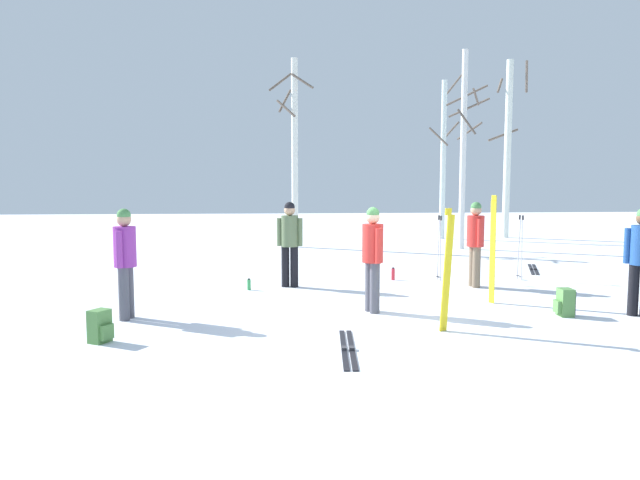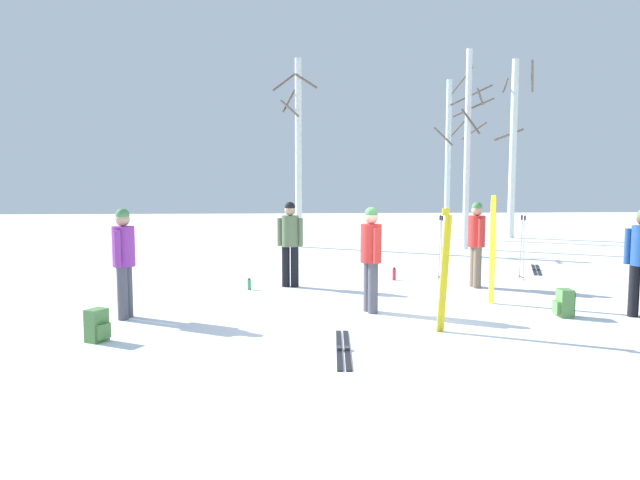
# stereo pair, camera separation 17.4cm
# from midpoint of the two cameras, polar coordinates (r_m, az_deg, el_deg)

# --- Properties ---
(ground_plane) EXTENTS (60.00, 60.00, 0.00)m
(ground_plane) POSITION_cam_midpoint_polar(r_m,az_deg,el_deg) (9.21, 5.62, -7.78)
(ground_plane) COLOR white
(person_0) EXTENTS (0.51, 0.34, 1.72)m
(person_0) POSITION_cam_midpoint_polar(r_m,az_deg,el_deg) (12.01, -3.32, 0.14)
(person_0) COLOR black
(person_0) RESTS_ON ground_plane
(person_2) EXTENTS (0.34, 0.50, 1.72)m
(person_2) POSITION_cam_midpoint_polar(r_m,az_deg,el_deg) (9.71, 4.52, -1.19)
(person_2) COLOR #4C4C56
(person_2) RESTS_ON ground_plane
(person_3) EXTENTS (0.34, 0.52, 1.72)m
(person_3) POSITION_cam_midpoint_polar(r_m,az_deg,el_deg) (12.36, 14.18, 0.14)
(person_3) COLOR #72604C
(person_3) RESTS_ON ground_plane
(person_4) EXTENTS (0.34, 0.51, 1.72)m
(person_4) POSITION_cam_midpoint_polar(r_m,az_deg,el_deg) (9.69, -18.55, -1.48)
(person_4) COLOR #4C4C56
(person_4) RESTS_ON ground_plane
(ski_pair_planted_1) EXTENTS (0.06, 0.14, 1.89)m
(ski_pair_planted_1) POSITION_cam_midpoint_polar(r_m,az_deg,el_deg) (10.81, 15.67, -0.91)
(ski_pair_planted_1) COLOR yellow
(ski_pair_planted_1) RESTS_ON ground_plane
(ski_pair_planted_2) EXTENTS (0.23, 0.13, 1.76)m
(ski_pair_planted_2) POSITION_cam_midpoint_polar(r_m,az_deg,el_deg) (8.67, 11.45, -2.85)
(ski_pair_planted_2) COLOR yellow
(ski_pair_planted_2) RESTS_ON ground_plane
(ski_pair_lying_0) EXTENTS (0.32, 1.81, 0.05)m
(ski_pair_lying_0) POSITION_cam_midpoint_polar(r_m,az_deg,el_deg) (7.74, 2.02, -10.29)
(ski_pair_lying_0) COLOR black
(ski_pair_lying_0) RESTS_ON ground_plane
(ski_pair_lying_1) EXTENTS (0.79, 1.71, 0.05)m
(ski_pair_lying_1) POSITION_cam_midpoint_polar(r_m,az_deg,el_deg) (15.29, 19.33, -2.64)
(ski_pair_lying_1) COLOR black
(ski_pair_lying_1) RESTS_ON ground_plane
(ski_poles_0) EXTENTS (0.07, 0.25, 1.40)m
(ski_poles_0) POSITION_cam_midpoint_polar(r_m,az_deg,el_deg) (13.03, 10.93, -0.55)
(ski_poles_0) COLOR #B2B2BC
(ski_poles_0) RESTS_ON ground_plane
(ski_poles_1) EXTENTS (0.07, 0.26, 1.40)m
(ski_poles_1) POSITION_cam_midpoint_polar(r_m,az_deg,el_deg) (13.58, 18.19, -0.48)
(ski_poles_1) COLOR #B2B2BC
(ski_poles_1) RESTS_ON ground_plane
(backpack_0) EXTENTS (0.34, 0.33, 0.44)m
(backpack_0) POSITION_cam_midpoint_polar(r_m,az_deg,el_deg) (8.55, -20.76, -7.71)
(backpack_0) COLOR #4C7F3F
(backpack_0) RESTS_ON ground_plane
(backpack_1) EXTENTS (0.30, 0.27, 0.44)m
(backpack_1) POSITION_cam_midpoint_polar(r_m,az_deg,el_deg) (10.24, 21.83, -5.56)
(backpack_1) COLOR #4C7F3F
(backpack_1) RESTS_ON ground_plane
(water_bottle_0) EXTENTS (0.07, 0.07, 0.23)m
(water_bottle_0) POSITION_cam_midpoint_polar(r_m,az_deg,el_deg) (11.85, -7.19, -4.23)
(water_bottle_0) COLOR green
(water_bottle_0) RESTS_ON ground_plane
(water_bottle_1) EXTENTS (0.07, 0.07, 0.27)m
(water_bottle_1) POSITION_cam_midpoint_polar(r_m,az_deg,el_deg) (13.00, 6.59, -3.24)
(water_bottle_1) COLOR red
(water_bottle_1) RESTS_ON ground_plane
(birch_tree_0) EXTENTS (1.43, 1.43, 5.95)m
(birch_tree_0) POSITION_cam_midpoint_polar(r_m,az_deg,el_deg) (19.23, -2.74, 8.64)
(birch_tree_0) COLOR silver
(birch_tree_0) RESTS_ON ground_plane
(birch_tree_1) EXTENTS (1.24, 1.43, 6.11)m
(birch_tree_1) POSITION_cam_midpoint_polar(r_m,az_deg,el_deg) (19.24, 13.27, 8.66)
(birch_tree_1) COLOR silver
(birch_tree_1) RESTS_ON ground_plane
(birch_tree_2) EXTENTS (1.38, 1.37, 6.18)m
(birch_tree_2) POSITION_cam_midpoint_polar(r_m,az_deg,el_deg) (22.47, 11.46, 7.75)
(birch_tree_2) COLOR silver
(birch_tree_2) RESTS_ON ground_plane
(birch_tree_3) EXTENTS (1.37, 1.44, 6.53)m
(birch_tree_3) POSITION_cam_midpoint_polar(r_m,az_deg,el_deg) (23.46, 17.25, 8.49)
(birch_tree_3) COLOR silver
(birch_tree_3) RESTS_ON ground_plane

